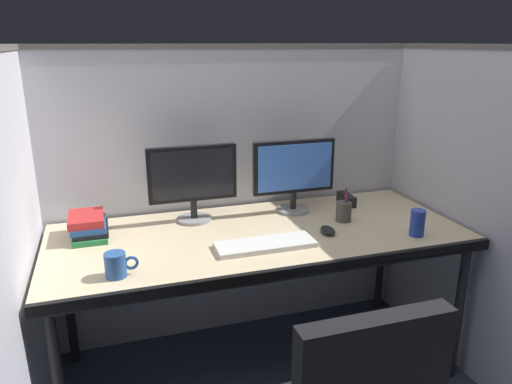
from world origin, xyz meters
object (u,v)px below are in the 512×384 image
object	(u,v)px
book_stack	(89,226)
monitor_right	(294,171)
desk	(260,243)
monitor_left	(193,178)
computer_mouse	(328,230)
soda_can	(417,223)
red_stapler	(346,199)
pen_cup	(344,211)
coffee_mug	(116,265)
keyboard_main	(265,245)

from	to	relation	value
book_stack	monitor_right	bearing A→B (deg)	2.65
desk	monitor_left	world-z (taller)	monitor_left
computer_mouse	soda_can	bearing A→B (deg)	-20.45
monitor_right	computer_mouse	distance (m)	0.39
computer_mouse	red_stapler	distance (m)	0.45
pen_cup	coffee_mug	distance (m)	1.12
monitor_left	red_stapler	world-z (taller)	monitor_left
monitor_left	book_stack	xyz separation A→B (m)	(-0.49, -0.07, -0.16)
monitor_right	pen_cup	xyz separation A→B (m)	(0.18, -0.21, -0.17)
monitor_right	keyboard_main	distance (m)	0.53
desk	coffee_mug	xyz separation A→B (m)	(-0.65, -0.24, 0.10)
monitor_right	book_stack	bearing A→B (deg)	-177.35
pen_cup	book_stack	distance (m)	1.20
pen_cup	red_stapler	xyz separation A→B (m)	(0.13, 0.22, -0.02)
pen_cup	coffee_mug	size ratio (longest dim) A/B	1.30
monitor_left	pen_cup	world-z (taller)	monitor_left
pen_cup	monitor_left	bearing A→B (deg)	161.81
keyboard_main	computer_mouse	world-z (taller)	computer_mouse
monitor_left	monitor_right	world-z (taller)	same
desk	red_stapler	world-z (taller)	red_stapler
monitor_left	coffee_mug	distance (m)	0.66
red_stapler	monitor_right	bearing A→B (deg)	-176.99
monitor_right	keyboard_main	xyz separation A→B (m)	(-0.28, -0.39, -0.20)
red_stapler	book_stack	xyz separation A→B (m)	(-1.32, -0.06, 0.02)
monitor_left	computer_mouse	world-z (taller)	monitor_left
monitor_right	red_stapler	distance (m)	0.37
keyboard_main	book_stack	world-z (taller)	book_stack
desk	red_stapler	size ratio (longest dim) A/B	12.67
computer_mouse	coffee_mug	distance (m)	0.95
computer_mouse	red_stapler	world-z (taller)	red_stapler
desk	book_stack	world-z (taller)	book_stack
desk	soda_can	distance (m)	0.72
keyboard_main	pen_cup	size ratio (longest dim) A/B	2.62
desk	monitor_left	distance (m)	0.45
monitor_left	computer_mouse	distance (m)	0.69
desk	coffee_mug	distance (m)	0.70
soda_can	red_stapler	bearing A→B (deg)	100.82
soda_can	pen_cup	world-z (taller)	pen_cup
book_stack	coffee_mug	bearing A→B (deg)	-76.62
keyboard_main	monitor_left	bearing A→B (deg)	119.18
soda_can	pen_cup	size ratio (longest dim) A/B	0.74
red_stapler	coffee_mug	world-z (taller)	coffee_mug
pen_cup	red_stapler	size ratio (longest dim) A/B	1.09
desk	keyboard_main	bearing A→B (deg)	-99.99
monitor_right	coffee_mug	distance (m)	1.04
keyboard_main	pen_cup	distance (m)	0.50
monitor_left	book_stack	size ratio (longest dim) A/B	1.88
coffee_mug	red_stapler	bearing A→B (deg)	22.17
computer_mouse	monitor_right	bearing A→B (deg)	95.96
red_stapler	computer_mouse	bearing A→B (deg)	-128.44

